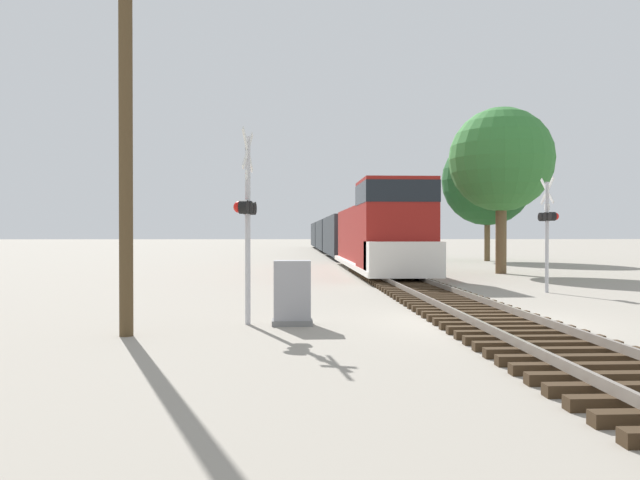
# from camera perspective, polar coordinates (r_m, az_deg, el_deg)

# --- Properties ---
(ground_plane) EXTENTS (400.00, 400.00, 0.00)m
(ground_plane) POSITION_cam_1_polar(r_m,az_deg,el_deg) (14.70, 15.04, -7.34)
(ground_plane) COLOR gray
(rail_track_bed) EXTENTS (2.60, 160.00, 0.31)m
(rail_track_bed) POSITION_cam_1_polar(r_m,az_deg,el_deg) (14.68, 15.04, -6.82)
(rail_track_bed) COLOR #382819
(rail_track_bed) RESTS_ON ground
(freight_train) EXTENTS (3.00, 68.81, 4.30)m
(freight_train) POSITION_cam_1_polar(r_m,az_deg,el_deg) (56.81, 1.75, 0.41)
(freight_train) COLOR maroon
(freight_train) RESTS_ON ground
(crossing_signal_near) EXTENTS (0.47, 1.02, 4.34)m
(crossing_signal_near) POSITION_cam_1_polar(r_m,az_deg,el_deg) (13.96, -6.75, 2.50)
(crossing_signal_near) COLOR #B7B7BC
(crossing_signal_near) RESTS_ON ground
(crossing_signal_far) EXTENTS (0.39, 1.01, 3.95)m
(crossing_signal_far) POSITION_cam_1_polar(r_m,az_deg,el_deg) (22.69, 20.11, 1.56)
(crossing_signal_far) COLOR #B7B7BC
(crossing_signal_far) RESTS_ON ground
(relay_cabinet) EXTENTS (0.89, 0.56, 1.43)m
(relay_cabinet) POSITION_cam_1_polar(r_m,az_deg,el_deg) (13.82, -2.55, -4.89)
(relay_cabinet) COLOR slate
(relay_cabinet) RESTS_ON ground
(utility_pole) EXTENTS (1.80, 0.27, 8.35)m
(utility_pole) POSITION_cam_1_polar(r_m,az_deg,el_deg) (13.05, -17.34, 10.70)
(utility_pole) COLOR #4C3A23
(utility_pole) RESTS_ON ground
(tree_far_right) EXTENTS (5.22, 5.22, 8.36)m
(tree_far_right) POSITION_cam_1_polar(r_m,az_deg,el_deg) (32.87, 16.24, 7.03)
(tree_far_right) COLOR brown
(tree_far_right) RESTS_ON ground
(tree_mid_background) EXTENTS (6.58, 6.58, 9.19)m
(tree_mid_background) POSITION_cam_1_polar(r_m,az_deg,el_deg) (47.29, 15.05, 5.28)
(tree_mid_background) COLOR brown
(tree_mid_background) RESTS_ON ground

